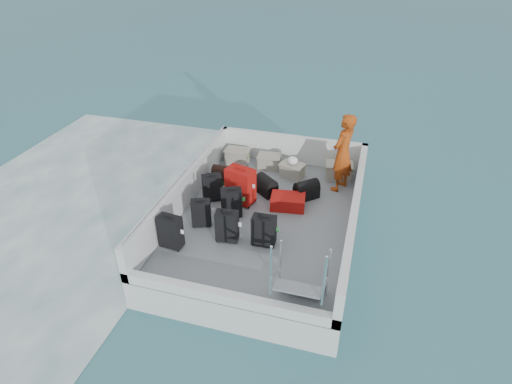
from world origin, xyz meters
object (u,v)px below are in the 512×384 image
at_px(suitcase_8, 288,202).
at_px(passenger, 343,153).
at_px(suitcase_4, 231,203).
at_px(crate_1, 269,162).
at_px(crate_3, 339,171).
at_px(suitcase_3, 227,227).
at_px(suitcase_2, 212,188).
at_px(crate_2, 292,171).
at_px(suitcase_0, 171,232).
at_px(suitcase_1, 201,213).
at_px(suitcase_5, 241,186).
at_px(crate_0, 237,157).
at_px(suitcase_6, 264,231).

height_order(suitcase_8, passenger, passenger).
relative_size(suitcase_4, crate_1, 1.19).
distance_m(crate_3, passenger, 0.84).
relative_size(suitcase_3, suitcase_8, 0.90).
distance_m(suitcase_4, passenger, 2.64).
bearing_deg(suitcase_2, crate_2, 15.40).
relative_size(suitcase_2, passenger, 0.33).
height_order(suitcase_3, suitcase_4, suitcase_3).
bearing_deg(suitcase_3, crate_2, 68.60).
bearing_deg(suitcase_3, suitcase_0, -161.12).
height_order(suitcase_2, crate_1, suitcase_2).
bearing_deg(crate_2, suitcase_1, -119.11).
xyz_separation_m(suitcase_8, passenger, (0.94, 1.06, 0.74)).
xyz_separation_m(suitcase_5, passenger, (1.94, 1.14, 0.48)).
bearing_deg(suitcase_5, suitcase_0, -97.20).
xyz_separation_m(crate_2, crate_3, (1.05, 0.25, 0.02)).
distance_m(suitcase_4, suitcase_8, 1.20).
distance_m(crate_0, passenger, 2.70).
xyz_separation_m(suitcase_2, suitcase_5, (0.61, 0.08, 0.10)).
bearing_deg(suitcase_3, crate_0, 97.39).
height_order(crate_2, passenger, passenger).
height_order(crate_1, passenger, passenger).
bearing_deg(crate_3, crate_1, 178.87).
bearing_deg(crate_2, crate_3, 13.31).
height_order(crate_2, crate_3, crate_3).
xyz_separation_m(suitcase_5, crate_2, (0.83, 1.34, -0.24)).
bearing_deg(suitcase_3, suitcase_6, -0.51).
relative_size(suitcase_0, crate_0, 1.18).
relative_size(crate_0, passenger, 0.31).
height_order(suitcase_3, crate_0, suitcase_3).
distance_m(suitcase_0, suitcase_6, 1.69).
bearing_deg(suitcase_5, suitcase_1, -99.45).
bearing_deg(suitcase_5, suitcase_3, -66.97).
height_order(suitcase_2, passenger, passenger).
height_order(suitcase_3, crate_1, suitcase_3).
height_order(suitcase_0, suitcase_3, suitcase_0).
distance_m(crate_1, crate_2, 0.69).
bearing_deg(crate_1, suitcase_4, -95.83).
bearing_deg(suitcase_5, crate_2, 74.44).
bearing_deg(crate_1, crate_0, 178.65).
distance_m(suitcase_4, crate_2, 2.06).
bearing_deg(crate_1, crate_2, -24.24).
xyz_separation_m(crate_0, passenger, (2.56, -0.51, 0.71)).
xyz_separation_m(suitcase_1, suitcase_4, (0.46, 0.47, 0.03)).
height_order(suitcase_0, suitcase_8, suitcase_0).
distance_m(suitcase_6, passenger, 2.67).
distance_m(crate_1, passenger, 1.95).
relative_size(suitcase_0, suitcase_5, 0.82).
bearing_deg(suitcase_1, suitcase_4, 24.83).
bearing_deg(suitcase_1, crate_0, 72.24).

